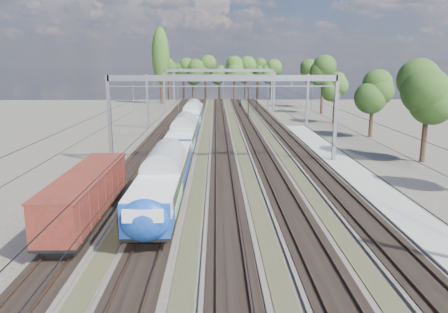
{
  "coord_description": "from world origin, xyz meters",
  "views": [
    {
      "loc": [
        -0.72,
        -14.19,
        10.16
      ],
      "look_at": [
        -0.08,
        20.16,
        2.8
      ],
      "focal_mm": 35.0,
      "sensor_mm": 36.0,
      "label": 1
    }
  ],
  "objects_px": {
    "emu_train": "(184,130)",
    "freight_boxcar": "(87,194)",
    "worker": "(241,103)",
    "signal_near": "(248,98)",
    "signal_far": "(257,93)"
  },
  "relations": [
    {
      "from": "emu_train",
      "to": "signal_near",
      "type": "relative_size",
      "value": 9.54
    },
    {
      "from": "worker",
      "to": "signal_far",
      "type": "relative_size",
      "value": 0.32
    },
    {
      "from": "worker",
      "to": "signal_far",
      "type": "bearing_deg",
      "value": -151.26
    },
    {
      "from": "emu_train",
      "to": "signal_near",
      "type": "xyz_separation_m",
      "value": [
        9.74,
        29.24,
        1.54
      ]
    },
    {
      "from": "freight_boxcar",
      "to": "signal_far",
      "type": "relative_size",
      "value": 2.02
    },
    {
      "from": "emu_train",
      "to": "worker",
      "type": "distance_m",
      "value": 52.17
    },
    {
      "from": "freight_boxcar",
      "to": "signal_near",
      "type": "xyz_separation_m",
      "value": [
        14.24,
        53.25,
        2.0
      ]
    },
    {
      "from": "signal_near",
      "to": "signal_far",
      "type": "xyz_separation_m",
      "value": [
        2.73,
        13.25,
        -0.04
      ]
    },
    {
      "from": "signal_near",
      "to": "signal_far",
      "type": "distance_m",
      "value": 13.53
    },
    {
      "from": "signal_near",
      "to": "signal_far",
      "type": "relative_size",
      "value": 1.01
    },
    {
      "from": "freight_boxcar",
      "to": "signal_far",
      "type": "bearing_deg",
      "value": 75.68
    },
    {
      "from": "emu_train",
      "to": "freight_boxcar",
      "type": "bearing_deg",
      "value": -100.62
    },
    {
      "from": "signal_near",
      "to": "freight_boxcar",
      "type": "bearing_deg",
      "value": -88.32
    },
    {
      "from": "worker",
      "to": "signal_near",
      "type": "distance_m",
      "value": 22.23
    },
    {
      "from": "signal_far",
      "to": "freight_boxcar",
      "type": "bearing_deg",
      "value": -109.78
    }
  ]
}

